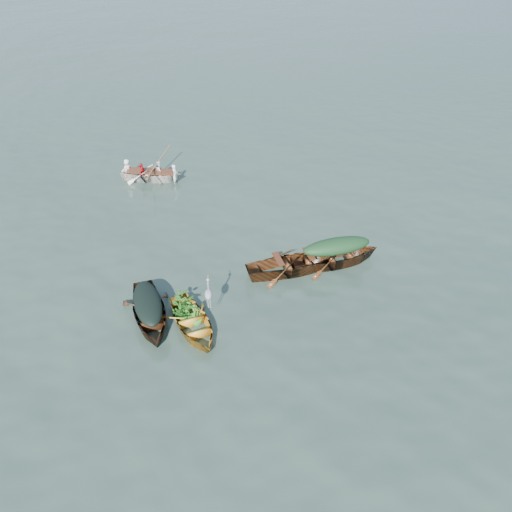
{
  "coord_description": "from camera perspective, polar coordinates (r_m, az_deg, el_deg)",
  "views": [
    {
      "loc": [
        -0.82,
        -11.24,
        9.72
      ],
      "look_at": [
        -0.02,
        2.01,
        0.5
      ],
      "focal_mm": 35.0,
      "sensor_mm": 36.0,
      "label": 1
    }
  ],
  "objects": [
    {
      "name": "thwart_benches",
      "position": [
        16.05,
        4.32,
        -0.3
      ],
      "size": [
        2.28,
        1.26,
        0.04
      ],
      "primitive_type": null,
      "rotation": [
        0.0,
        0.0,
        1.79
      ],
      "color": "#411E0F",
      "rests_on": "open_wooden_boat"
    },
    {
      "name": "oars",
      "position": [
        22.35,
        -11.92,
        9.56
      ],
      "size": [
        1.04,
        2.66,
        0.06
      ],
      "primitive_type": null,
      "rotation": [
        0.0,
        0.0,
        1.4
      ],
      "color": "brown",
      "rests_on": "rowed_boat"
    },
    {
      "name": "open_wooden_boat",
      "position": [
        16.36,
        4.24,
        -1.79
      ],
      "size": [
        4.51,
        2.25,
        1.0
      ],
      "primitive_type": "imported",
      "rotation": [
        0.0,
        0.0,
        1.79
      ],
      "color": "brown",
      "rests_on": "ground"
    },
    {
      "name": "rowers",
      "position": [
        22.21,
        -12.02,
        10.37
      ],
      "size": [
        2.79,
        1.47,
        0.76
      ],
      "primitive_type": "imported",
      "rotation": [
        0.0,
        0.0,
        1.4
      ],
      "color": "white",
      "rests_on": "rowed_boat"
    },
    {
      "name": "dark_covered_boat",
      "position": [
        14.82,
        -11.99,
        -7.14
      ],
      "size": [
        2.3,
        3.96,
        0.93
      ],
      "primitive_type": "imported",
      "rotation": [
        0.0,
        0.0,
        0.26
      ],
      "color": "#41220F",
      "rests_on": "ground"
    },
    {
      "name": "rowed_boat",
      "position": [
        22.55,
        -11.78,
        8.49
      ],
      "size": [
        3.93,
        1.78,
        0.87
      ],
      "primitive_type": "imported",
      "rotation": [
        0.0,
        0.0,
        1.4
      ],
      "color": "white",
      "rests_on": "ground"
    },
    {
      "name": "heron",
      "position": [
        13.91,
        -5.41,
        -4.86
      ],
      "size": [
        0.42,
        0.48,
        0.92
      ],
      "primitive_type": null,
      "rotation": [
        0.0,
        0.0,
        0.41
      ],
      "color": "#999BA2",
      "rests_on": "yellow_dinghy"
    },
    {
      "name": "dark_tarp_cover",
      "position": [
        14.4,
        -12.3,
        -5.16
      ],
      "size": [
        1.27,
        2.18,
        0.4
      ],
      "primitive_type": "ellipsoid",
      "rotation": [
        0.0,
        0.0,
        0.26
      ],
      "color": "black",
      "rests_on": "dark_covered_boat"
    },
    {
      "name": "dinghy_weeds",
      "position": [
        14.26,
        -8.09,
        -4.78
      ],
      "size": [
        1.0,
        1.1,
        0.6
      ],
      "primitive_type": "imported",
      "rotation": [
        0.0,
        0.0,
        0.41
      ],
      "color": "#346B1C",
      "rests_on": "yellow_dinghy"
    },
    {
      "name": "green_tarp_cover",
      "position": [
        16.44,
        9.21,
        1.2
      ],
      "size": [
        2.43,
        1.23,
        0.52
      ],
      "primitive_type": "ellipsoid",
      "rotation": [
        0.0,
        0.0,
        1.8
      ],
      "color": "#163519",
      "rests_on": "green_tarp_boat"
    },
    {
      "name": "ground",
      "position": [
        14.89,
        0.56,
        -5.99
      ],
      "size": [
        140.0,
        140.0,
        0.0
      ],
      "primitive_type": "plane",
      "color": "#2F4238",
      "rests_on": "ground"
    },
    {
      "name": "yellow_dinghy",
      "position": [
        14.33,
        -7.2,
        -8.31
      ],
      "size": [
        2.49,
        3.43,
        0.85
      ],
      "primitive_type": "imported",
      "rotation": [
        0.0,
        0.0,
        0.41
      ],
      "color": "orange",
      "rests_on": "ground"
    },
    {
      "name": "green_tarp_boat",
      "position": [
        16.86,
        8.98,
        -0.93
      ],
      "size": [
        4.43,
        2.24,
        0.98
      ],
      "primitive_type": "imported",
      "rotation": [
        0.0,
        0.0,
        1.8
      ],
      "color": "#4F2F12",
      "rests_on": "ground"
    }
  ]
}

